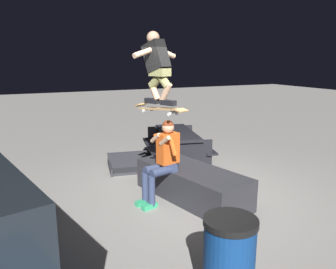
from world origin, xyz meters
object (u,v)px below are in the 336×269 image
at_px(ledge_box_main, 192,183).
at_px(skater_airborne, 157,65).
at_px(picnic_table_back, 177,142).
at_px(trash_bin, 229,264).
at_px(skateboard, 160,109).
at_px(kicker_ramp, 130,165).
at_px(person_sitting_on_ledge, 163,157).

bearing_deg(ledge_box_main, skater_airborne, 68.81).
distance_m(ledge_box_main, skater_airborne, 2.05).
xyz_separation_m(picnic_table_back, trash_bin, (-4.21, 1.56, -0.03)).
bearing_deg(skateboard, kicker_ramp, -2.33).
height_order(ledge_box_main, trash_bin, trash_bin).
bearing_deg(kicker_ramp, picnic_table_back, -99.31).
bearing_deg(skater_airborne, skateboard, -157.79).
height_order(person_sitting_on_ledge, kicker_ramp, person_sitting_on_ledge).
bearing_deg(trash_bin, person_sitting_on_ledge, -10.10).
height_order(skater_airborne, kicker_ramp, skater_airborne).
bearing_deg(kicker_ramp, ledge_box_main, -167.58).
height_order(picnic_table_back, trash_bin, trash_bin).
relative_size(skateboard, picnic_table_back, 0.52).
height_order(skateboard, kicker_ramp, skateboard).
bearing_deg(kicker_ramp, skateboard, 177.67).
distance_m(ledge_box_main, person_sitting_on_ledge, 0.71).
distance_m(person_sitting_on_ledge, kicker_ramp, 2.03).
xyz_separation_m(ledge_box_main, picnic_table_back, (1.80, -0.62, 0.24)).
bearing_deg(trash_bin, kicker_ramp, -6.59).
bearing_deg(person_sitting_on_ledge, skateboard, 7.75).
distance_m(kicker_ramp, picnic_table_back, 1.16).
bearing_deg(skateboard, ledge_box_main, -106.75).
bearing_deg(kicker_ramp, person_sitting_on_ledge, 178.07).
distance_m(ledge_box_main, trash_bin, 2.60).
bearing_deg(skater_airborne, kicker_ramp, -3.09).
relative_size(picnic_table_back, trash_bin, 2.13).
relative_size(skateboard, skater_airborne, 0.91).
bearing_deg(trash_bin, skateboard, -9.58).
relative_size(ledge_box_main, trash_bin, 2.26).
distance_m(person_sitting_on_ledge, trash_bin, 2.55).
distance_m(ledge_box_main, skateboard, 1.39).
height_order(skater_airborne, picnic_table_back, skater_airborne).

